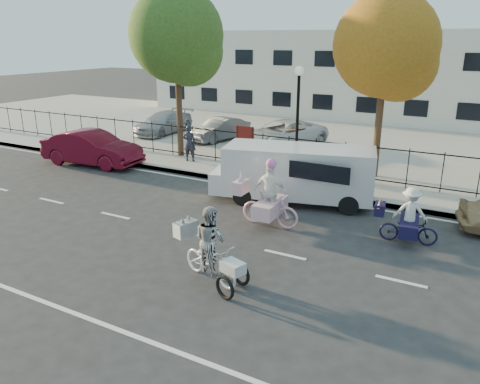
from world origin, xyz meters
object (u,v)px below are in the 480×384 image
Objects in this scene: zebra_trike at (211,252)px; lot_car_b at (282,134)px; red_sedan at (92,148)px; lamppost at (298,102)px; lot_car_a at (164,123)px; bull_bike at (408,221)px; white_van at (296,172)px; unicorn_bike at (269,201)px; pedestrian at (189,143)px; lot_car_c at (220,129)px.

lot_car_b is at bearing 34.75° from zebra_trike.
lamppost is at bearing -80.16° from red_sedan.
bull_bike is at bearing -30.96° from lot_car_a.
zebra_trike is 6.24m from white_van.
white_van is at bearing -40.87° from lot_car_b.
lot_car_b is (6.40, 6.69, 0.08)m from red_sedan.
lamppost reaches higher than unicorn_bike.
zebra_trike reaches higher than pedestrian.
bull_bike is 0.38× the size of red_sedan.
lamppost reaches higher than white_van.
lot_car_a is (-11.66, 13.38, 0.05)m from zebra_trike.
white_van is at bearing -68.03° from lamppost.
unicorn_bike is 10.16m from lot_car_b.
unicorn_bike reaches higher than pedestrian.
zebra_trike is 1.21× the size of bull_bike.
lamppost is at bearing -24.69° from lot_car_a.
bull_bike is at bearing -40.41° from lamppost.
pedestrian is 0.45× the size of lot_car_c.
zebra_trike is 0.51× the size of lot_car_a.
white_van is at bearing 59.10° from bull_bike.
zebra_trike is at bearing -51.26° from lot_car_b.
unicorn_bike reaches higher than lot_car_c.
pedestrian is at bearing 144.15° from white_van.
lamppost is 2.03× the size of unicorn_bike.
bull_bike is at bearing -37.05° from white_van.
lot_car_c is at bearing -91.10° from pedestrian.
zebra_trike is at bearing 111.92° from pedestrian.
lamppost reaches higher than lot_car_a.
zebra_trike is at bearing -127.17° from red_sedan.
lot_car_c is (2.67, 6.76, -0.01)m from red_sedan.
lamppost is 0.87× the size of lot_car_b.
pedestrian is at bearing -98.08° from lot_car_b.
white_van is (-0.41, 6.22, 0.37)m from zebra_trike.
lot_car_c is at bearing -26.74° from red_sedan.
lamppost reaches higher than bull_bike.
lamppost is 5.79m from unicorn_bike.
pedestrian reaches higher than bull_bike.
unicorn_bike is (-0.25, 3.73, 0.07)m from zebra_trike.
red_sedan is at bearing 75.90° from zebra_trike.
lot_car_c is (-7.74, 13.25, 0.04)m from zebra_trike.
lot_car_c is at bearing -2.82° from lot_car_a.
lot_car_c is (-3.73, 0.07, -0.09)m from lot_car_b.
bull_bike is (3.70, 4.47, -0.07)m from zebra_trike.
lot_car_c is at bearing 44.59° from bull_bike.
lot_car_c is at bearing 48.14° from zebra_trike.
pedestrian is at bearing -43.60° from lot_car_a.
unicorn_bike is 2.51m from white_van.
bull_bike reaches higher than lot_car_c.
lot_car_b is 3.74m from lot_car_c.
lamppost reaches higher than zebra_trike.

